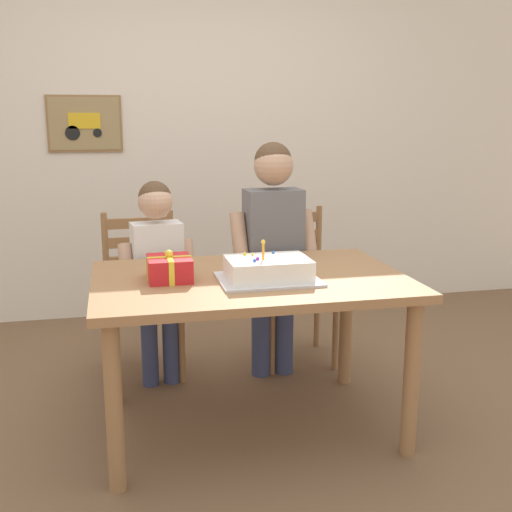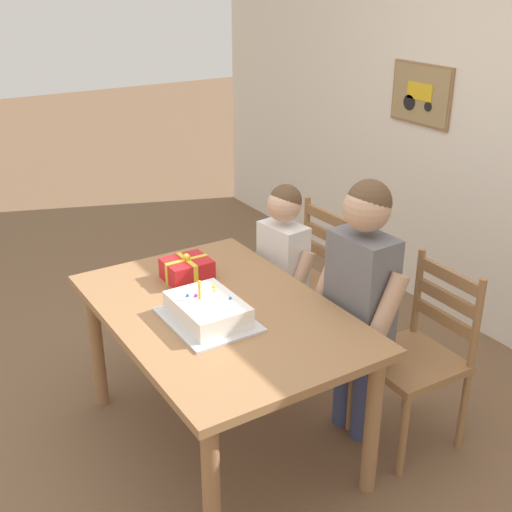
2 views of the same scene
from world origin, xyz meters
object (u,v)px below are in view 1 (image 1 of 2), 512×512
object	(u,v)px
chair_right	(295,284)
gift_box_red_large	(169,268)
birthday_cake	(268,270)
chair_left	(142,293)
child_older	(273,237)
child_younger	(157,264)
dining_table	(250,297)

from	to	relation	value
chair_right	gift_box_red_large	bearing A→B (deg)	-135.49
birthday_cake	chair_left	xyz separation A→B (m)	(-0.52, 0.92, -0.33)
chair_left	child_older	xyz separation A→B (m)	(0.72, -0.22, 0.34)
chair_right	birthday_cake	bearing A→B (deg)	-113.22
gift_box_red_large	child_older	size ratio (longest dim) A/B	0.17
birthday_cake	child_younger	size ratio (longest dim) A/B	0.39
birthday_cake	gift_box_red_large	size ratio (longest dim) A/B	1.95
chair_right	child_younger	xyz separation A→B (m)	(-0.83, -0.22, 0.22)
chair_right	child_older	size ratio (longest dim) A/B	0.69
birthday_cake	child_younger	xyz separation A→B (m)	(-0.44, 0.70, -0.11)
dining_table	gift_box_red_large	bearing A→B (deg)	177.05
chair_left	gift_box_red_large	bearing A→B (deg)	-83.40
gift_box_red_large	child_younger	xyz separation A→B (m)	(-0.01, 0.59, -0.11)
birthday_cake	gift_box_red_large	world-z (taller)	birthday_cake
dining_table	chair_left	distance (m)	0.96
chair_left	child_older	size ratio (longest dim) A/B	0.69
dining_table	child_younger	world-z (taller)	child_younger
gift_box_red_large	chair_left	xyz separation A→B (m)	(-0.09, 0.80, -0.33)
gift_box_red_large	child_younger	world-z (taller)	child_younger
gift_box_red_large	child_older	bearing A→B (deg)	43.02
birthday_cake	chair_right	world-z (taller)	birthday_cake
birthday_cake	child_older	distance (m)	0.73
chair_right	child_older	bearing A→B (deg)	-131.12
gift_box_red_large	dining_table	bearing A→B (deg)	-2.95
birthday_cake	gift_box_red_large	distance (m)	0.44
chair_left	child_younger	distance (m)	0.32
chair_left	chair_right	bearing A→B (deg)	0.00
chair_left	chair_right	world-z (taller)	same
birthday_cake	child_older	size ratio (longest dim) A/B	0.33
birthday_cake	dining_table	bearing A→B (deg)	123.53
chair_left	child_older	world-z (taller)	child_older
birthday_cake	chair_right	bearing A→B (deg)	66.78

